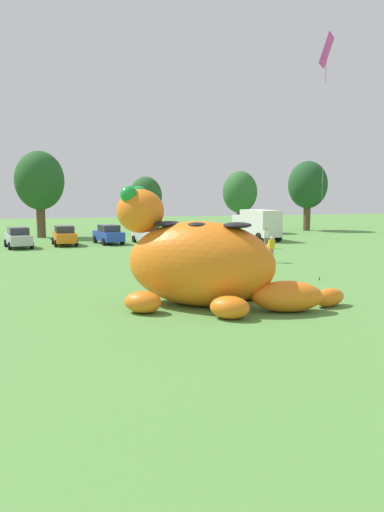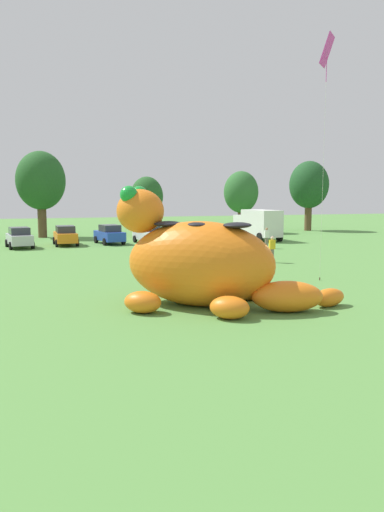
{
  "view_description": "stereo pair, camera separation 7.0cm",
  "coord_description": "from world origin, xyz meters",
  "px_view_note": "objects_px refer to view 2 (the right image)",
  "views": [
    {
      "loc": [
        -7.83,
        -17.77,
        4.36
      ],
      "look_at": [
        -1.46,
        1.39,
        1.87
      ],
      "focal_mm": 34.63,
      "sensor_mm": 36.0,
      "label": 1
    },
    {
      "loc": [
        -7.76,
        -17.79,
        4.36
      ],
      "look_at": [
        -1.46,
        1.39,
        1.87
      ],
      "focal_mm": 34.63,
      "sensor_mm": 36.0,
      "label": 2
    }
  ],
  "objects_px": {
    "giant_inflatable_creature": "(200,262)",
    "spectator_by_cars": "(266,238)",
    "car_orange": "(65,235)",
    "car_black": "(188,233)",
    "car_silver": "(19,238)",
    "car_white": "(149,234)",
    "tethered_flying_kite": "(327,55)",
    "spectator_mid_field": "(272,250)",
    "car_blue": "(110,234)",
    "box_truck": "(258,224)"
  },
  "relations": [
    {
      "from": "car_silver",
      "to": "spectator_by_cars",
      "type": "xyz_separation_m",
      "value": [
        19.34,
        -6.78,
        -0.01
      ]
    },
    {
      "from": "car_blue",
      "to": "box_truck",
      "type": "relative_size",
      "value": 0.67
    },
    {
      "from": "giant_inflatable_creature",
      "to": "car_orange",
      "type": "xyz_separation_m",
      "value": [
        -3.43,
        26.08,
        -0.87
      ]
    },
    {
      "from": "giant_inflatable_creature",
      "to": "spectator_by_cars",
      "type": "distance_m",
      "value": 21.99
    },
    {
      "from": "car_black",
      "to": "box_truck",
      "type": "distance_m",
      "value": 7.45
    },
    {
      "from": "giant_inflatable_creature",
      "to": "tethered_flying_kite",
      "type": "bearing_deg",
      "value": 24.84
    },
    {
      "from": "car_silver",
      "to": "car_white",
      "type": "distance_m",
      "value": 11.13
    },
    {
      "from": "car_silver",
      "to": "car_orange",
      "type": "xyz_separation_m",
      "value": [
        3.79,
        0.98,
        0.0
      ]
    },
    {
      "from": "car_blue",
      "to": "car_orange",
      "type": "bearing_deg",
      "value": -178.52
    },
    {
      "from": "giant_inflatable_creature",
      "to": "car_black",
      "type": "height_order",
      "value": "giant_inflatable_creature"
    },
    {
      "from": "car_silver",
      "to": "car_orange",
      "type": "relative_size",
      "value": 1.04
    },
    {
      "from": "car_orange",
      "to": "car_blue",
      "type": "height_order",
      "value": "same"
    },
    {
      "from": "car_black",
      "to": "tethered_flying_kite",
      "type": "distance_m",
      "value": 23.67
    },
    {
      "from": "car_orange",
      "to": "spectator_mid_field",
      "type": "xyz_separation_m",
      "value": [
        11.98,
        -15.66,
        -0.01
      ]
    },
    {
      "from": "car_orange",
      "to": "car_white",
      "type": "distance_m",
      "value": 7.35
    },
    {
      "from": "spectator_mid_field",
      "to": "tethered_flying_kite",
      "type": "height_order",
      "value": "tethered_flying_kite"
    },
    {
      "from": "giant_inflatable_creature",
      "to": "car_silver",
      "type": "bearing_deg",
      "value": 106.03
    },
    {
      "from": "car_orange",
      "to": "spectator_by_cars",
      "type": "distance_m",
      "value": 17.39
    },
    {
      "from": "car_orange",
      "to": "car_black",
      "type": "relative_size",
      "value": 0.96
    },
    {
      "from": "giant_inflatable_creature",
      "to": "car_black",
      "type": "bearing_deg",
      "value": 73.44
    },
    {
      "from": "car_white",
      "to": "spectator_mid_field",
      "type": "relative_size",
      "value": 2.5
    },
    {
      "from": "car_orange",
      "to": "car_black",
      "type": "bearing_deg",
      "value": -6.17
    },
    {
      "from": "car_blue",
      "to": "tethered_flying_kite",
      "type": "relative_size",
      "value": 0.36
    },
    {
      "from": "car_silver",
      "to": "car_white",
      "type": "relative_size",
      "value": 1.01
    },
    {
      "from": "giant_inflatable_creature",
      "to": "spectator_by_cars",
      "type": "height_order",
      "value": "giant_inflatable_creature"
    },
    {
      "from": "box_truck",
      "to": "spectator_by_cars",
      "type": "distance_m",
      "value": 7.72
    },
    {
      "from": "spectator_by_cars",
      "to": "tethered_flying_kite",
      "type": "relative_size",
      "value": 0.14
    },
    {
      "from": "spectator_mid_field",
      "to": "box_truck",
      "type": "bearing_deg",
      "value": 67.54
    },
    {
      "from": "car_white",
      "to": "car_black",
      "type": "distance_m",
      "value": 3.58
    },
    {
      "from": "car_orange",
      "to": "box_truck",
      "type": "height_order",
      "value": "box_truck"
    },
    {
      "from": "spectator_by_cars",
      "to": "tethered_flying_kite",
      "type": "bearing_deg",
      "value": -106.47
    },
    {
      "from": "tethered_flying_kite",
      "to": "spectator_mid_field",
      "type": "bearing_deg",
      "value": 83.52
    },
    {
      "from": "car_white",
      "to": "spectator_by_cars",
      "type": "xyz_separation_m",
      "value": [
        8.22,
        -7.35,
        -0.01
      ]
    },
    {
      "from": "car_blue",
      "to": "car_black",
      "type": "relative_size",
      "value": 1.0
    },
    {
      "from": "car_white",
      "to": "tethered_flying_kite",
      "type": "height_order",
      "value": "tethered_flying_kite"
    },
    {
      "from": "car_orange",
      "to": "tethered_flying_kite",
      "type": "height_order",
      "value": "tethered_flying_kite"
    },
    {
      "from": "car_white",
      "to": "box_truck",
      "type": "xyz_separation_m",
      "value": [
        10.89,
        -0.14,
        0.74
      ]
    },
    {
      "from": "car_black",
      "to": "spectator_by_cars",
      "type": "distance_m",
      "value": 8.11
    },
    {
      "from": "car_silver",
      "to": "spectator_mid_field",
      "type": "distance_m",
      "value": 21.54
    },
    {
      "from": "car_orange",
      "to": "car_black",
      "type": "height_order",
      "value": "same"
    },
    {
      "from": "car_silver",
      "to": "spectator_by_cars",
      "type": "distance_m",
      "value": 20.5
    },
    {
      "from": "car_silver",
      "to": "car_white",
      "type": "xyz_separation_m",
      "value": [
        11.12,
        0.56,
        0.0
      ]
    },
    {
      "from": "spectator_by_cars",
      "to": "car_silver",
      "type": "bearing_deg",
      "value": 160.67
    },
    {
      "from": "tethered_flying_kite",
      "to": "car_white",
      "type": "bearing_deg",
      "value": 99.95
    },
    {
      "from": "spectator_mid_field",
      "to": "car_orange",
      "type": "bearing_deg",
      "value": 127.42
    },
    {
      "from": "car_black",
      "to": "tethered_flying_kite",
      "type": "relative_size",
      "value": 0.36
    },
    {
      "from": "car_silver",
      "to": "car_white",
      "type": "height_order",
      "value": "same"
    },
    {
      "from": "car_silver",
      "to": "tethered_flying_kite",
      "type": "distance_m",
      "value": 28.16
    },
    {
      "from": "car_blue",
      "to": "car_white",
      "type": "bearing_deg",
      "value": -8.51
    },
    {
      "from": "car_silver",
      "to": "car_blue",
      "type": "height_order",
      "value": "same"
    }
  ]
}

